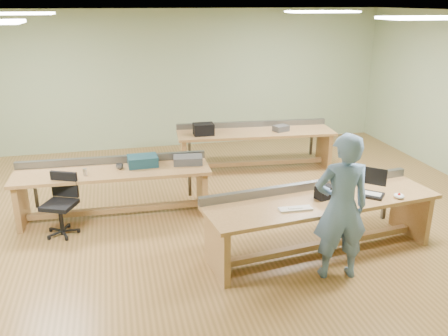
% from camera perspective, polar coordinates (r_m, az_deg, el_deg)
% --- Properties ---
extents(floor, '(10.00, 10.00, 0.00)m').
position_cam_1_polar(floor, '(7.27, -3.10, -6.24)').
color(floor, olive).
rests_on(floor, ground).
extents(ceiling, '(10.00, 10.00, 0.00)m').
position_cam_1_polar(ceiling, '(6.55, -3.60, 18.12)').
color(ceiling, silver).
rests_on(ceiling, wall_back).
extents(wall_back, '(10.00, 0.04, 3.00)m').
position_cam_1_polar(wall_back, '(10.64, -7.23, 10.44)').
color(wall_back, '#96A57D').
rests_on(wall_back, floor).
extents(wall_front, '(10.00, 0.04, 3.00)m').
position_cam_1_polar(wall_front, '(3.17, 9.95, -12.43)').
color(wall_front, '#96A57D').
rests_on(wall_front, floor).
extents(fluor_panels, '(6.20, 3.50, 0.03)m').
position_cam_1_polar(fluor_panels, '(6.55, -3.59, 17.85)').
color(fluor_panels, white).
rests_on(fluor_panels, ceiling).
extents(workbench_front, '(3.18, 1.21, 0.86)m').
position_cam_1_polar(workbench_front, '(6.31, 11.54, -5.21)').
color(workbench_front, '#B6864C').
rests_on(workbench_front, floor).
extents(workbench_mid, '(2.92, 0.86, 0.86)m').
position_cam_1_polar(workbench_mid, '(7.40, -13.12, -1.58)').
color(workbench_mid, '#B6864C').
rests_on(workbench_mid, floor).
extents(workbench_back, '(3.10, 1.05, 0.86)m').
position_cam_1_polar(workbench_back, '(9.35, 3.75, 3.37)').
color(workbench_back, '#B6864C').
rests_on(workbench_back, floor).
extents(person, '(0.70, 0.51, 1.79)m').
position_cam_1_polar(person, '(5.66, 13.90, -4.62)').
color(person, slate).
rests_on(person, floor).
extents(laptop_base, '(0.38, 0.38, 0.03)m').
position_cam_1_polar(laptop_base, '(6.47, 17.33, -3.11)').
color(laptop_base, black).
rests_on(laptop_base, workbench_front).
extents(laptop_screen, '(0.23, 0.21, 0.23)m').
position_cam_1_polar(laptop_screen, '(6.50, 17.73, -0.98)').
color(laptop_screen, black).
rests_on(laptop_screen, laptop_base).
extents(keyboard, '(0.41, 0.15, 0.02)m').
position_cam_1_polar(keyboard, '(5.85, 8.59, -4.88)').
color(keyboard, beige).
rests_on(keyboard, workbench_front).
extents(trackball_mouse, '(0.17, 0.18, 0.06)m').
position_cam_1_polar(trackball_mouse, '(6.51, 20.31, -3.16)').
color(trackball_mouse, white).
rests_on(trackball_mouse, workbench_front).
extents(camera_bag, '(0.27, 0.22, 0.16)m').
position_cam_1_polar(camera_bag, '(6.22, 12.06, -2.89)').
color(camera_bag, black).
rests_on(camera_bag, workbench_front).
extents(task_chair, '(0.63, 0.63, 0.88)m').
position_cam_1_polar(task_chair, '(7.12, -18.90, -5.07)').
color(task_chair, black).
rests_on(task_chair, floor).
extents(parts_bin_teal, '(0.46, 0.35, 0.16)m').
position_cam_1_polar(parts_bin_teal, '(7.38, -9.76, 0.85)').
color(parts_bin_teal, '#133440').
rests_on(parts_bin_teal, workbench_mid).
extents(parts_bin_grey, '(0.48, 0.34, 0.12)m').
position_cam_1_polar(parts_bin_grey, '(7.39, -4.36, 0.96)').
color(parts_bin_grey, '#3A3A3C').
rests_on(parts_bin_grey, workbench_mid).
extents(mug, '(0.13, 0.13, 0.09)m').
position_cam_1_polar(mug, '(7.32, -12.45, 0.20)').
color(mug, '#3A3A3C').
rests_on(mug, workbench_mid).
extents(drinks_can, '(0.06, 0.06, 0.11)m').
position_cam_1_polar(drinks_can, '(7.17, -16.39, -0.47)').
color(drinks_can, '#B5B5B9').
rests_on(drinks_can, workbench_mid).
extents(storage_box_back, '(0.38, 0.28, 0.22)m').
position_cam_1_polar(storage_box_back, '(8.98, -2.48, 4.69)').
color(storage_box_back, black).
rests_on(storage_box_back, workbench_back).
extents(tray_back, '(0.33, 0.28, 0.11)m').
position_cam_1_polar(tray_back, '(9.30, 6.87, 4.76)').
color(tray_back, '#3A3A3C').
rests_on(tray_back, workbench_back).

